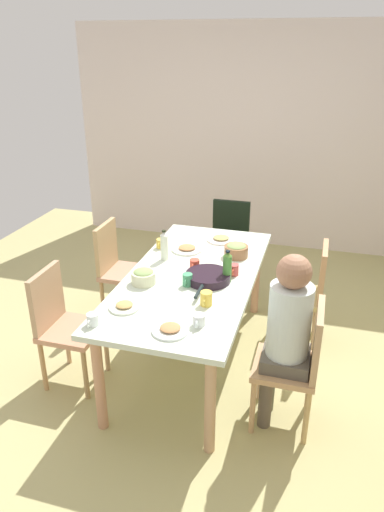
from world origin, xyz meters
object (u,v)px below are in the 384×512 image
object	(u,v)px
bowl_0	(236,250)
cup_5	(199,320)
cup_0	(206,299)
serving_pan	(208,277)
cup_2	(160,243)
dining_table	(192,284)
chair_3	(62,321)
chair_0	(308,289)
cup_3	(93,320)
cup_6	(187,280)
chair_4	(229,240)
chair_2	(118,265)
bottle_0	(164,246)
plate_0	(170,329)
cup_1	(234,270)
person_1	(287,328)
chair_1	(298,360)
bottle_1	(227,267)
plate_1	(124,306)
plate_2	(187,249)
plate_3	(221,239)
bowl_1	(143,276)
cup_4	(194,265)

from	to	relation	value
bowl_0	cup_5	xyz separation A→B (m)	(1.08, -0.02, -0.02)
cup_0	serving_pan	bearing A→B (deg)	-167.68
cup_2	dining_table	bearing A→B (deg)	43.83
chair_3	chair_0	bearing A→B (deg)	120.15
cup_3	cup_6	xyz separation A→B (m)	(-0.66, 0.41, 0.01)
chair_4	bowl_0	size ratio (longest dim) A/B	4.66
chair_0	chair_2	world-z (taller)	same
bottle_0	serving_pan	bearing A→B (deg)	57.85
serving_pan	cup_5	bearing A→B (deg)	8.87
plate_0	cup_1	world-z (taller)	cup_1
chair_4	cup_5	xyz separation A→B (m)	(2.03, 0.23, 0.30)
plate_0	bowl_0	distance (m)	1.20
dining_table	cup_2	world-z (taller)	cup_2
cup_1	person_1	bearing A→B (deg)	38.53
chair_1	bottle_1	bearing A→B (deg)	-128.39
plate_1	cup_5	distance (m)	0.53
cup_3	bottle_0	world-z (taller)	bottle_0
chair_2	plate_2	distance (m)	0.74
chair_1	plate_3	size ratio (longest dim) A/B	3.59
cup_3	bottle_1	xyz separation A→B (m)	(-0.80, 0.67, 0.08)
dining_table	bowl_1	size ratio (longest dim) A/B	11.09
bowl_0	serving_pan	size ratio (longest dim) A/B	0.38
serving_pan	cup_6	xyz separation A→B (m)	(0.11, -0.12, 0.02)
plate_1	cup_6	distance (m)	0.52
plate_0	cup_1	xyz separation A→B (m)	(-0.85, 0.22, 0.03)
plate_0	cup_4	distance (m)	0.87
chair_0	plate_1	bearing A→B (deg)	-46.03
chair_1	chair_4	distance (m)	2.04
cup_0	plate_2	bearing A→B (deg)	-155.55
cup_0	cup_3	world-z (taller)	cup_0
plate_3	bowl_0	bearing A→B (deg)	32.49
person_1	cup_3	size ratio (longest dim) A/B	11.08
cup_4	chair_3	bearing A→B (deg)	-55.47
bowl_1	cup_2	xyz separation A→B (m)	(-0.65, -0.10, -0.01)
chair_3	cup_4	world-z (taller)	chair_3
chair_1	bowl_0	bearing A→B (deg)	-146.71
bowl_0	cup_1	size ratio (longest dim) A/B	1.82
serving_pan	bottle_0	xyz separation A→B (m)	(-0.27, -0.43, 0.09)
person_1	plate_3	distance (m)	1.39
chair_4	bottle_0	distance (m)	1.26
cup_5	chair_4	bearing A→B (deg)	-173.42
dining_table	chair_1	xyz separation A→B (m)	(0.49, 0.85, -0.18)
cup_6	bottle_0	distance (m)	0.49
chair_0	cup_4	world-z (taller)	chair_0
person_1	bowl_1	size ratio (longest dim) A/B	6.94
cup_0	cup_2	xyz separation A→B (m)	(-0.83, -0.61, -0.01)
chair_1	serving_pan	world-z (taller)	chair_1
plate_2	cup_1	bearing A→B (deg)	53.54
chair_4	plate_1	bearing A→B (deg)	-8.32
plate_2	chair_1	bearing A→B (deg)	47.93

